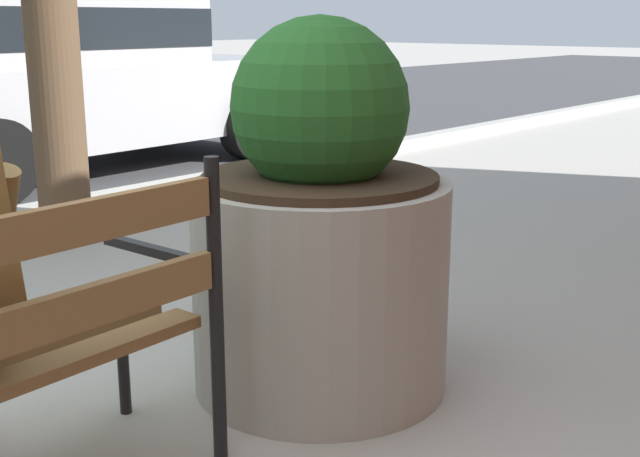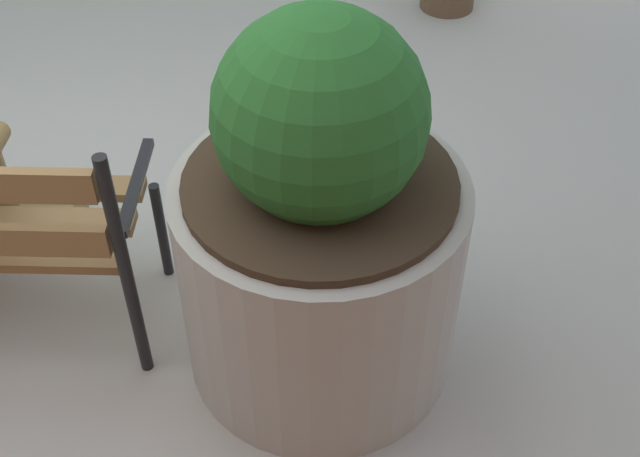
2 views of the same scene
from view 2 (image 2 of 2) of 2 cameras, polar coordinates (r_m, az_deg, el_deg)
The scene contains 1 object.
concrete_planter at distance 2.62m, azimuth 0.00°, elevation -0.58°, with size 0.93×0.93×1.35m.
Camera 2 is at (1.41, -2.10, 2.37)m, focal length 46.07 mm.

